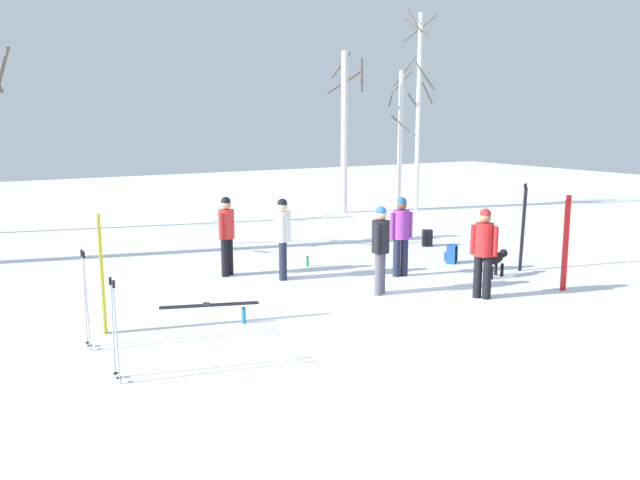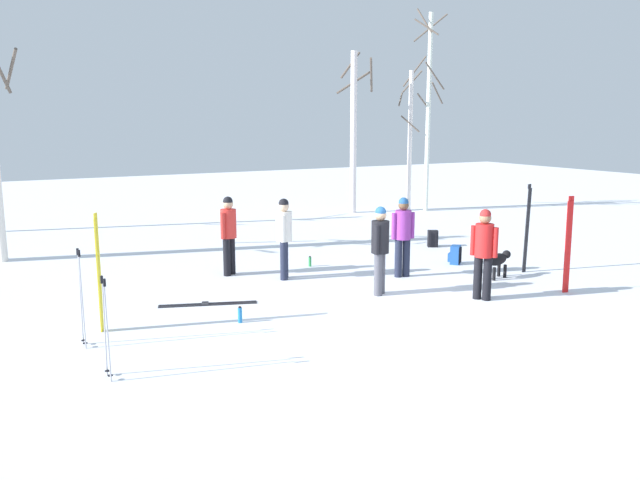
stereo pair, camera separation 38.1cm
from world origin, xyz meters
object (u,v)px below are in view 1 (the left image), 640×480
Objects in this scene: backpack_0 at (451,254)px; birch_tree_4 at (400,136)px; ski_poles_0 at (86,297)px; water_bottle_1 at (244,316)px; ski_pair_lying_0 at (209,305)px; ski_poles_1 at (115,327)px; person_2 at (401,231)px; backpack_1 at (427,238)px; person_3 at (283,233)px; dog at (495,259)px; person_0 at (484,247)px; ski_pair_planted_2 at (523,228)px; birch_tree_3 at (345,129)px; water_bottle_0 at (307,262)px; person_4 at (381,244)px; person_1 at (227,231)px; ski_pair_planted_1 at (566,244)px; ski_pair_planted_0 at (102,275)px; birch_tree_5 at (419,108)px.

birch_tree_4 is at bearing 60.40° from backpack_0.
water_bottle_1 is (2.48, -0.04, -0.66)m from ski_poles_0.
ski_pair_lying_0 is 3.59m from ski_poles_1.
person_2 is 3.90× the size of backpack_1.
dog is (4.02, -2.13, -0.59)m from person_3.
person_0 is 3.90× the size of backpack_0.
person_3 is 5.78m from ski_poles_1.
birch_tree_3 reaches higher than ski_pair_planted_2.
person_3 is 2.55m from ski_pair_lying_0.
person_2 reaches higher than water_bottle_0.
ski_poles_1 is 0.25× the size of birch_tree_4.
ski_pair_lying_0 is (-2.08, -1.10, -0.97)m from person_3.
person_4 is 3.01m from dog.
water_bottle_1 is (-3.03, -0.37, -0.85)m from person_4.
water_bottle_0 is (-3.95, -0.51, -0.10)m from backpack_1.
person_1 is 0.90× the size of ski_pair_planted_1.
person_2 is (-0.26, 2.19, 0.00)m from person_0.
ski_pair_planted_1 reaches higher than ski_poles_0.
ski_pair_planted_0 is 1.10× the size of ski_pair_lying_0.
dog is 4.18m from water_bottle_0.
ski_pair_planted_2 is 6.99m from water_bottle_1.
ski_poles_1 is 0.24× the size of birch_tree_3.
person_1 reaches higher than ski_pair_lying_0.
backpack_0 is at bearing -123.42° from birch_tree_5.
ski_pair_planted_0 is 0.34× the size of birch_tree_4.
birch_tree_5 reaches higher than dog.
person_4 is 11.35m from birch_tree_3.
dog is at bearing -119.27° from birch_tree_5.
backpack_1 is at bearing -126.23° from birch_tree_5.
ski_poles_0 is 6.15× the size of water_bottle_0.
person_1 and person_3 have the same top height.
person_0 reaches higher than ski_poles_1.
ski_poles_1 is 5.65× the size of water_bottle_0.
ski_pair_planted_0 reaches higher than water_bottle_1.
water_bottle_0 is 10.41m from birch_tree_4.
person_4 is at bearing -62.04° from person_3.
birch_tree_3 is 1.02× the size of birch_tree_4.
person_1 is at bearing 42.33° from ski_poles_0.
ski_pair_planted_0 is 8.62m from ski_pair_planted_1.
ski_pair_planted_1 is (1.78, -0.40, -0.04)m from person_0.
birch_tree_5 reaches higher than birch_tree_3.
water_bottle_0 is (5.39, 4.55, -0.62)m from ski_poles_1.
water_bottle_1 is at bearing -133.41° from water_bottle_0.
person_3 is 5.02m from ski_poles_0.
ski_pair_lying_0 is 1.29m from water_bottle_1.
person_4 reaches higher than ski_pair_lying_0.
person_3 is 3.90× the size of backpack_0.
backpack_1 is at bearing -103.16° from birch_tree_3.
birch_tree_4 is at bearing 35.62° from ski_pair_planted_0.
person_3 is at bearing 171.26° from backpack_0.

